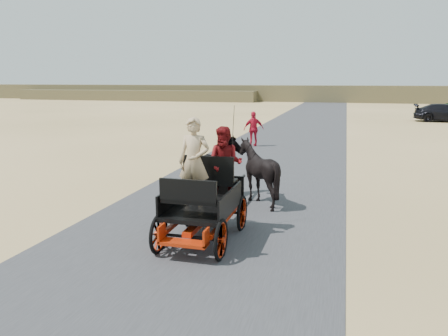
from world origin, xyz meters
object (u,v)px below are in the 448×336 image
(horse_left, at_px, (218,170))
(horse_right, at_px, (258,172))
(carriage, at_px, (203,223))
(car_c, at_px, (447,113))
(pedestrian, at_px, (254,129))

(horse_left, xyz_separation_m, horse_right, (1.10, 0.00, 0.00))
(carriage, distance_m, car_c, 31.29)
(car_c, bearing_deg, horse_left, 162.29)
(horse_left, bearing_deg, carriage, 100.39)
(carriage, xyz_separation_m, horse_right, (0.55, 3.00, 0.49))
(carriage, bearing_deg, horse_right, 79.61)
(carriage, height_order, horse_right, horse_right)
(horse_left, distance_m, car_c, 28.68)
(horse_right, bearing_deg, pedestrian, -77.71)
(carriage, height_order, horse_left, horse_left)
(horse_left, relative_size, pedestrian, 1.16)
(carriage, relative_size, car_c, 0.50)
(horse_right, distance_m, pedestrian, 10.19)
(carriage, xyz_separation_m, pedestrian, (-1.62, 12.96, 0.50))
(horse_left, height_order, horse_right, horse_right)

